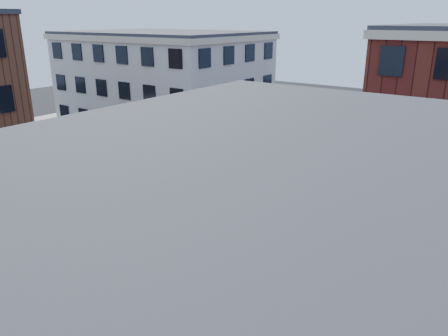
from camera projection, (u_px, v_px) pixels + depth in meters
name	position (u px, v px, depth m)	size (l,w,h in m)	color
ground	(208.00, 201.00, 32.22)	(120.00, 120.00, 0.00)	black
sidewalk_nw	(180.00, 115.00, 59.88)	(30.00, 30.00, 0.15)	gray
building_nw	(164.00, 81.00, 53.17)	(22.00, 16.00, 11.00)	beige
tree_near	(359.00, 146.00, 34.71)	(2.69, 2.69, 4.49)	black
tree_far	(382.00, 134.00, 39.41)	(2.43, 2.43, 4.07)	black
signal_pole	(70.00, 171.00, 29.84)	(1.29, 1.24, 4.60)	black
box_truck	(298.00, 225.00, 23.94)	(8.73, 3.05, 3.90)	white
traffic_cone	(114.00, 204.00, 30.77)	(0.47, 0.47, 0.71)	#CF4409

